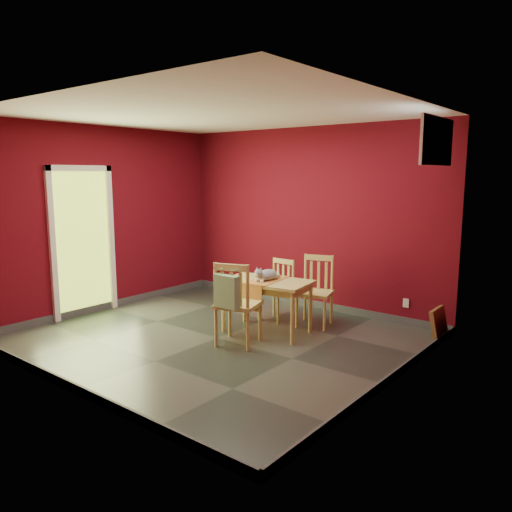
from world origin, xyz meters
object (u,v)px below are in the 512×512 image
Objects in this scene: tote_bag at (227,291)px; chair_far_right at (316,290)px; cat at (267,273)px; dining_table at (267,287)px; picture_frame at (439,325)px; chair_far_left at (278,289)px; chair_near at (237,303)px.

chair_far_right is at bearing 80.18° from tote_bag.
dining_table is at bearing 141.53° from cat.
tote_bag is at bearing -134.76° from picture_frame.
dining_table is at bearing -66.91° from chair_far_left.
chair_far_right is at bearing 75.00° from cat.
chair_near is at bearing -89.00° from dining_table.
chair_near reaches higher than picture_frame.
tote_bag is at bearing -78.07° from cat.
picture_frame is (1.84, 1.01, -0.57)m from cat.
picture_frame is at bearing 37.54° from cat.
tote_bag is at bearing -78.31° from chair_near.
picture_frame is (1.54, 0.33, -0.27)m from chair_far_right.
chair_far_left is 1.88× the size of tote_bag.
dining_table is 1.17× the size of chair_near.
tote_bag is 2.61m from picture_frame.
dining_table is 2.95× the size of cat.
tote_bag is (-0.26, -1.49, 0.22)m from chair_far_right.
chair_far_right reaches higher than dining_table.
chair_far_right is at bearing 64.62° from dining_table.
chair_far_right is at bearing 76.44° from chair_near.
cat is at bearing 89.63° from chair_near.
dining_table is 0.83m from tote_bag.
picture_frame is (1.80, 1.82, -0.49)m from tote_bag.
chair_far_right is 0.80m from cat.
picture_frame is at bearing 12.05° from chair_far_right.
dining_table reaches higher than picture_frame.
dining_table is 1.40× the size of chair_far_left.
chair_far_left is at bearing -168.54° from picture_frame.
tote_bag reaches higher than picture_frame.
tote_bag is 0.81m from cat.
chair_far_right is (0.56, 0.10, 0.05)m from chair_far_left.
tote_bag is 1.12× the size of cat.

